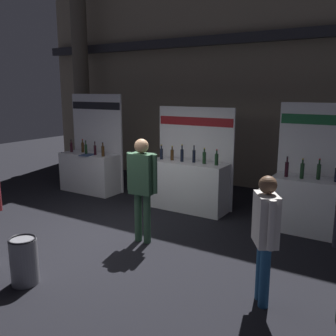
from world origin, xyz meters
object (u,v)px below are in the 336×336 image
object	(u,v)px
trash_bin	(24,261)
visitor_2	(142,181)
exhibitor_booth_0	(91,168)
exhibitor_booth_1	(188,182)
exhibitor_booth_2	(317,201)
visitor_0	(265,229)

from	to	relation	value
trash_bin	visitor_2	size ratio (longest dim) A/B	0.36
exhibitor_booth_0	visitor_2	xyz separation A→B (m)	(3.03, -1.95, 0.47)
exhibitor_booth_1	visitor_2	world-z (taller)	exhibitor_booth_1
exhibitor_booth_2	visitor_0	xyz separation A→B (m)	(-0.11, -2.74, 0.35)
exhibitor_booth_2	exhibitor_booth_1	bearing A→B (deg)	-179.98
exhibitor_booth_1	trash_bin	distance (m)	3.99
exhibitor_booth_1	visitor_2	distance (m)	2.05
exhibitor_booth_0	trash_bin	world-z (taller)	exhibitor_booth_0
exhibitor_booth_0	visitor_0	distance (m)	6.01
trash_bin	exhibitor_booth_1	bearing A→B (deg)	85.38
exhibitor_booth_0	exhibitor_booth_1	world-z (taller)	exhibitor_booth_0
visitor_0	trash_bin	bearing A→B (deg)	81.58
exhibitor_booth_0	trash_bin	size ratio (longest dim) A/B	3.80
exhibitor_booth_1	trash_bin	size ratio (longest dim) A/B	3.41
trash_bin	visitor_0	world-z (taller)	visitor_0
exhibitor_booth_1	visitor_0	distance (m)	3.75
exhibitor_booth_1	visitor_2	xyz separation A→B (m)	(0.21, -1.99, 0.47)
visitor_0	visitor_2	distance (m)	2.45
exhibitor_booth_1	trash_bin	bearing A→B (deg)	-94.62
exhibitor_booth_0	visitor_2	size ratio (longest dim) A/B	1.38
exhibitor_booth_1	exhibitor_booth_2	bearing A→B (deg)	0.02
exhibitor_booth_0	visitor_2	bearing A→B (deg)	-32.78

